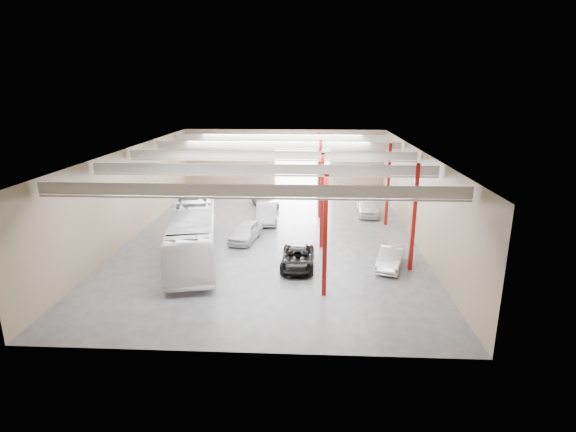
# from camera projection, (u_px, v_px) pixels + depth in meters

# --- Properties ---
(depot_shell) EXTENTS (22.12, 32.12, 7.06)m
(depot_shell) POSITION_uv_depth(u_px,v_px,m) (274.00, 174.00, 34.57)
(depot_shell) COLOR #434347
(depot_shell) RESTS_ON ground
(coach_bus) EXTENTS (5.40, 12.78, 3.47)m
(coach_bus) POSITION_uv_depth(u_px,v_px,m) (193.00, 234.00, 30.80)
(coach_bus) COLOR white
(coach_bus) RESTS_ON ground
(black_sedan) EXTENTS (2.19, 4.63, 1.28)m
(black_sedan) POSITION_uv_depth(u_px,v_px,m) (298.00, 258.00, 29.45)
(black_sedan) COLOR black
(black_sedan) RESTS_ON ground
(car_row_a) EXTENTS (2.50, 4.54, 1.46)m
(car_row_a) POSITION_uv_depth(u_px,v_px,m) (246.00, 232.00, 34.61)
(car_row_a) COLOR silver
(car_row_a) RESTS_ON ground
(car_row_b) EXTENTS (2.29, 5.26, 1.68)m
(car_row_b) POSITION_uv_depth(u_px,v_px,m) (267.00, 212.00, 39.52)
(car_row_b) COLOR #B5B5BA
(car_row_b) RESTS_ON ground
(car_row_c) EXTENTS (3.53, 5.39, 1.45)m
(car_row_c) POSITION_uv_depth(u_px,v_px,m) (265.00, 199.00, 44.58)
(car_row_c) COLOR gray
(car_row_c) RESTS_ON ground
(car_right_near) EXTENTS (2.61, 4.35, 1.35)m
(car_right_near) POSITION_uv_depth(u_px,v_px,m) (391.00, 258.00, 29.46)
(car_right_near) COLOR silver
(car_right_near) RESTS_ON ground
(car_right_far) EXTENTS (2.02, 4.76, 1.61)m
(car_right_far) POSITION_uv_depth(u_px,v_px,m) (368.00, 206.00, 41.66)
(car_right_far) COLOR silver
(car_right_far) RESTS_ON ground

